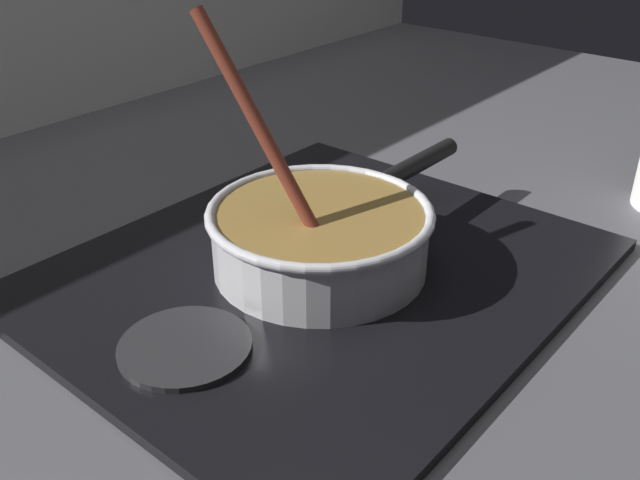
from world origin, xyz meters
TOP-DOWN VIEW (x-y plane):
  - ground at (0.00, 0.00)m, footprint 2.40×1.60m
  - hob_plate at (0.08, 0.12)m, footprint 0.56×0.48m
  - burner_ring at (0.08, 0.12)m, footprint 0.16×0.16m
  - spare_burner at (-0.10, 0.12)m, footprint 0.12×0.12m
  - cooking_pan at (0.08, 0.12)m, footprint 0.38×0.24m

SIDE VIEW (x-z plane):
  - ground at x=0.00m, z-range -0.04..0.00m
  - hob_plate at x=0.08m, z-range 0.00..0.01m
  - spare_burner at x=-0.10m, z-range 0.01..0.02m
  - burner_ring at x=0.08m, z-range 0.01..0.02m
  - cooking_pan at x=0.08m, z-range -0.08..0.18m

